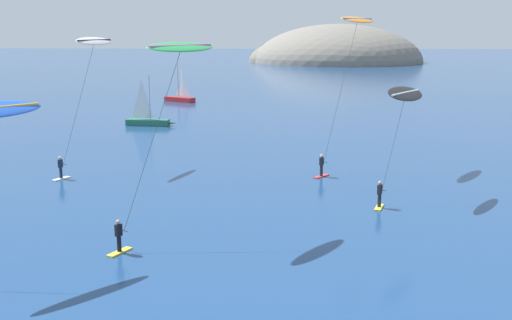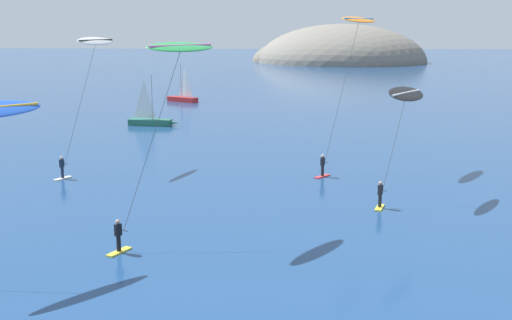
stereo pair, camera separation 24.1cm
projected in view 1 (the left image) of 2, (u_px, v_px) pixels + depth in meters
The scene contains 7 objects.
headland_island at pixel (334, 62), 197.56m from camera, with size 53.16×51.45×23.05m.
sailboat_near at pixel (150, 120), 72.07m from camera, with size 5.96×1.98×5.70m.
sailboat_far at pixel (178, 97), 94.66m from camera, with size 5.59×3.87×5.70m.
kitesurfer_orange at pixel (355, 32), 49.40m from camera, with size 5.41×7.56×11.81m.
kitesurfer_black at pixel (403, 102), 40.77m from camera, with size 4.09×5.89×7.26m.
kitesurfer_white at pixel (91, 55), 49.21m from camera, with size 3.36×7.76×10.24m.
kitesurfer_green at pixel (176, 64), 33.22m from camera, with size 5.15×6.91×10.27m.
Camera 1 is at (0.12, -11.90, 11.06)m, focal length 45.00 mm.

